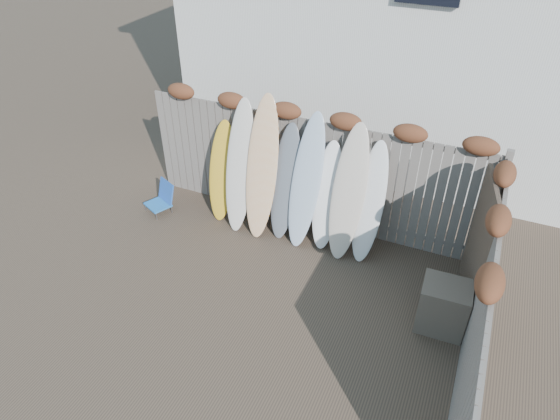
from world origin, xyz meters
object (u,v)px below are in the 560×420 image
at_px(wooden_crate, 443,306).
at_px(surfboard_0, 222,171).
at_px(beach_chair, 162,198).
at_px(lattice_panel, 478,252).

height_order(wooden_crate, surfboard_0, surfboard_0).
height_order(beach_chair, surfboard_0, surfboard_0).
bearing_deg(beach_chair, wooden_crate, -8.81).
xyz_separation_m(beach_chair, wooden_crate, (5.22, -0.81, 0.11)).
xyz_separation_m(wooden_crate, surfboard_0, (-4.12, 1.20, 0.51)).
height_order(beach_chair, wooden_crate, wooden_crate).
distance_m(beach_chair, lattice_panel, 5.53).
distance_m(lattice_panel, surfboard_0, 4.43).
relative_size(beach_chair, lattice_panel, 0.29).
distance_m(wooden_crate, lattice_panel, 0.89).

